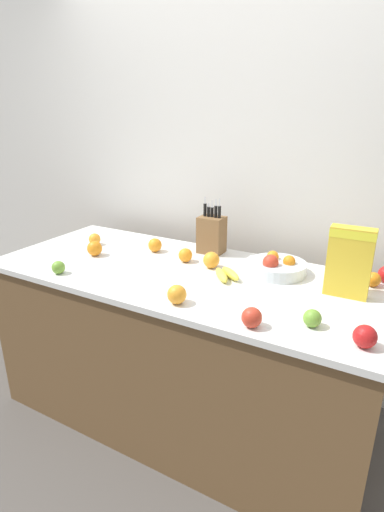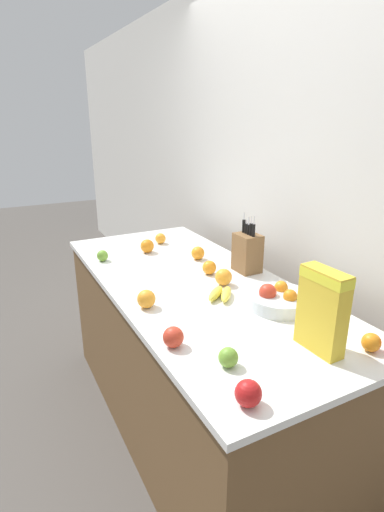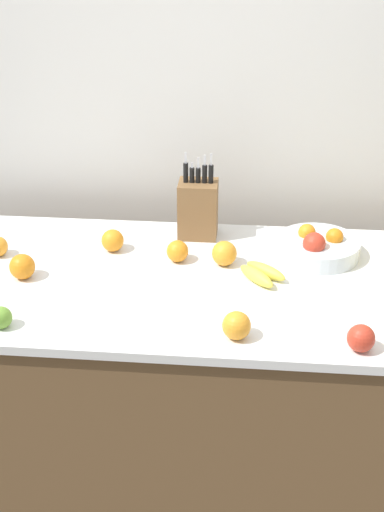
% 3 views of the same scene
% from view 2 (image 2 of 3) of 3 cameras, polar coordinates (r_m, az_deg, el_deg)
% --- Properties ---
extents(ground_plane, '(14.00, 14.00, 0.00)m').
position_cam_2_polar(ground_plane, '(2.59, 0.25, -22.55)').
color(ground_plane, '#514C47').
extents(wall_back, '(9.00, 0.06, 2.60)m').
position_cam_2_polar(wall_back, '(2.35, 14.68, 8.14)').
color(wall_back, silver).
rests_on(wall_back, ground_plane).
extents(counter, '(2.04, 0.87, 0.91)m').
position_cam_2_polar(counter, '(2.31, 0.27, -14.10)').
color(counter, brown).
rests_on(counter, ground_plane).
extents(knife_block, '(0.14, 0.12, 0.32)m').
position_cam_2_polar(knife_block, '(2.22, 7.92, 0.54)').
color(knife_block, brown).
rests_on(knife_block, counter).
extents(cereal_box, '(0.19, 0.08, 0.32)m').
position_cam_2_polar(cereal_box, '(1.51, 18.15, -7.01)').
color(cereal_box, gold).
rests_on(cereal_box, counter).
extents(fruit_bowl, '(0.29, 0.29, 0.11)m').
position_cam_2_polar(fruit_bowl, '(1.86, 12.32, -6.02)').
color(fruit_bowl, silver).
rests_on(fruit_bowl, counter).
extents(banana_bunch, '(0.18, 0.18, 0.04)m').
position_cam_2_polar(banana_bunch, '(1.91, 4.21, -5.39)').
color(banana_bunch, yellow).
rests_on(banana_bunch, counter).
extents(apple_rightmost, '(0.08, 0.08, 0.08)m').
position_cam_2_polar(apple_rightmost, '(1.52, -2.69, -11.49)').
color(apple_rightmost, red).
rests_on(apple_rightmost, counter).
extents(apple_by_knife_block, '(0.07, 0.07, 0.07)m').
position_cam_2_polar(apple_by_knife_block, '(2.44, -12.67, 0.04)').
color(apple_by_knife_block, '#6B9E33').
rests_on(apple_by_knife_block, counter).
extents(apple_near_bananas, '(0.08, 0.08, 0.08)m').
position_cam_2_polar(apple_near_bananas, '(1.26, 8.04, -18.84)').
color(apple_near_bananas, red).
rests_on(apple_near_bananas, counter).
extents(apple_rear, '(0.07, 0.07, 0.07)m').
position_cam_2_polar(apple_rear, '(1.42, 5.21, -14.22)').
color(apple_rear, '#6B9E33').
rests_on(apple_rear, counter).
extents(orange_front_center, '(0.07, 0.07, 0.07)m').
position_cam_2_polar(orange_front_center, '(2.72, -4.53, 2.51)').
color(orange_front_center, orange).
rests_on(orange_front_center, counter).
extents(orange_near_bowl, '(0.09, 0.09, 0.09)m').
position_cam_2_polar(orange_near_bowl, '(2.54, -6.41, 1.42)').
color(orange_near_bowl, orange).
rests_on(orange_near_bowl, counter).
extents(orange_back_center, '(0.08, 0.08, 0.08)m').
position_cam_2_polar(orange_back_center, '(2.18, 2.49, -1.65)').
color(orange_back_center, orange).
rests_on(orange_back_center, counter).
extents(orange_front_left, '(0.07, 0.07, 0.07)m').
position_cam_2_polar(orange_front_left, '(1.63, 24.23, -11.18)').
color(orange_front_left, orange).
rests_on(orange_front_left, counter).
extents(orange_mid_left, '(0.09, 0.09, 0.09)m').
position_cam_2_polar(orange_mid_left, '(2.04, 4.53, -3.02)').
color(orange_mid_left, orange).
rests_on(orange_mid_left, counter).
extents(orange_front_right, '(0.08, 0.08, 0.08)m').
position_cam_2_polar(orange_front_right, '(2.40, 0.85, 0.43)').
color(orange_front_right, orange).
rests_on(orange_front_right, counter).
extents(orange_by_cereal, '(0.08, 0.08, 0.08)m').
position_cam_2_polar(orange_by_cereal, '(1.82, -6.54, -6.11)').
color(orange_by_cereal, orange).
rests_on(orange_by_cereal, counter).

